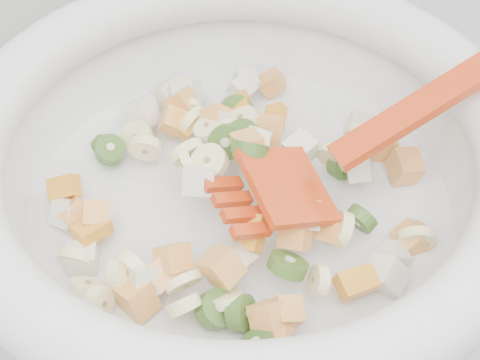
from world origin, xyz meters
TOP-DOWN VIEW (x-y plane):
  - mixing_bowl at (-0.15, 1.48)m, footprint 0.47×0.42m

SIDE VIEW (x-z plane):
  - mixing_bowl at x=-0.15m, z-range 0.88..1.04m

